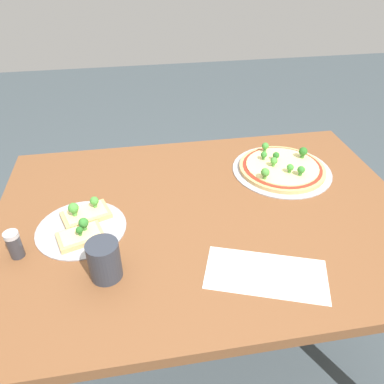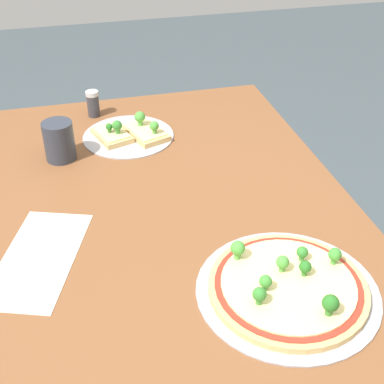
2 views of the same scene
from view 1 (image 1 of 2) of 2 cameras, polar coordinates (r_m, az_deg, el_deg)
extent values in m
plane|color=#3D474C|center=(1.76, 1.56, -22.05)|extent=(8.00, 8.00, 0.00)
cube|color=brown|center=(1.22, 2.10, -3.70)|extent=(1.34, 0.95, 0.04)
cylinder|color=brown|center=(1.80, -20.41, -6.27)|extent=(0.06, 0.06, 0.70)
cylinder|color=brown|center=(1.93, 17.29, -2.31)|extent=(0.06, 0.06, 0.70)
cylinder|color=#A3A3A8|center=(1.44, 13.48, 3.23)|extent=(0.37, 0.37, 0.00)
cylinder|color=tan|center=(1.44, 13.53, 3.54)|extent=(0.32, 0.32, 0.01)
cylinder|color=#A82D1E|center=(1.43, 13.58, 3.81)|extent=(0.29, 0.29, 0.00)
cylinder|color=#F4DB8E|center=(1.43, 13.59, 3.91)|extent=(0.27, 0.27, 0.00)
sphere|color=#286B23|center=(1.49, 16.58, 5.96)|extent=(0.03, 0.03, 0.03)
cylinder|color=#37742D|center=(1.50, 16.45, 5.27)|extent=(0.01, 0.01, 0.01)
sphere|color=#3D8933|center=(1.50, 11.11, 6.89)|extent=(0.03, 0.03, 0.03)
cylinder|color=#488E3A|center=(1.51, 11.03, 6.31)|extent=(0.01, 0.01, 0.01)
sphere|color=#286B23|center=(1.45, 12.69, 5.48)|extent=(0.03, 0.03, 0.03)
cylinder|color=#37742D|center=(1.45, 12.61, 4.93)|extent=(0.01, 0.01, 0.01)
sphere|color=#337A2D|center=(1.38, 16.30, 3.27)|extent=(0.03, 0.03, 0.03)
cylinder|color=#3F8136|center=(1.39, 16.18, 2.66)|extent=(0.01, 0.01, 0.01)
sphere|color=#337A2D|center=(1.44, 10.91, 5.60)|extent=(0.02, 0.02, 0.02)
cylinder|color=#3F8136|center=(1.45, 10.84, 5.06)|extent=(0.01, 0.01, 0.01)
sphere|color=#3D8933|center=(1.38, 14.74, 3.65)|extent=(0.03, 0.03, 0.03)
cylinder|color=#488E3A|center=(1.39, 14.64, 3.07)|extent=(0.01, 0.01, 0.01)
sphere|color=#479338|center=(1.41, 12.38, 4.67)|extent=(0.03, 0.03, 0.03)
cylinder|color=#51973E|center=(1.42, 12.30, 4.07)|extent=(0.01, 0.01, 0.01)
sphere|color=#479338|center=(1.33, 11.11, 2.97)|extent=(0.03, 0.03, 0.03)
cylinder|color=#51973E|center=(1.34, 11.01, 2.25)|extent=(0.01, 0.01, 0.01)
cylinder|color=#A3A3A8|center=(1.19, -16.50, -5.34)|extent=(0.27, 0.27, 0.00)
cube|color=tan|center=(1.14, -16.63, -6.52)|extent=(0.15, 0.12, 0.02)
cube|color=#F4DB8E|center=(1.14, -16.72, -6.15)|extent=(0.12, 0.10, 0.00)
sphere|color=#337A2D|center=(1.13, -16.21, -4.51)|extent=(0.03, 0.03, 0.03)
cylinder|color=#3F8136|center=(1.14, -16.05, -5.24)|extent=(0.01, 0.01, 0.01)
sphere|color=#286B23|center=(1.12, -16.79, -5.59)|extent=(0.02, 0.02, 0.02)
cylinder|color=#37742D|center=(1.13, -16.67, -6.11)|extent=(0.01, 0.01, 0.01)
cube|color=tan|center=(1.22, -15.84, -3.37)|extent=(0.17, 0.13, 0.02)
cube|color=#F4DB8E|center=(1.21, -15.91, -3.01)|extent=(0.14, 0.11, 0.00)
sphere|color=#479338|center=(1.19, -17.63, -2.33)|extent=(0.03, 0.03, 0.03)
cylinder|color=#51973E|center=(1.20, -17.45, -3.12)|extent=(0.01, 0.01, 0.01)
sphere|color=#479338|center=(1.21, -14.67, -1.31)|extent=(0.03, 0.03, 0.03)
cylinder|color=#51973E|center=(1.22, -14.54, -1.98)|extent=(0.01, 0.01, 0.01)
cylinder|color=#2D333D|center=(1.00, -13.21, -10.10)|extent=(0.08, 0.08, 0.11)
cylinder|color=#333338|center=(1.14, -25.36, -7.49)|extent=(0.04, 0.04, 0.07)
cylinder|color=#B2B2B7|center=(1.12, -25.90, -5.91)|extent=(0.04, 0.04, 0.01)
cube|color=white|center=(1.03, 11.21, -12.17)|extent=(0.35, 0.25, 0.00)
camera|label=2|loc=(1.43, 55.25, 22.85)|focal=50.00mm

